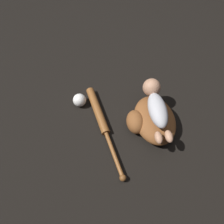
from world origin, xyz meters
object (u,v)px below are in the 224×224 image
baseball_glove (151,120)px  baseball_bat (100,118)px  baseball (79,100)px  baby_figure (156,104)px

baseball_glove → baseball_bat: size_ratio=0.55×
baseball_bat → baseball: size_ratio=7.47×
baseball_glove → baby_figure: baby_figure is taller
baseball_glove → baseball: 0.42m
baby_figure → baseball_glove: bearing=155.8°
baseball → baseball_glove: bearing=-116.1°
baby_figure → baseball: 0.43m
baby_figure → baseball_bat: baby_figure is taller
baseball_glove → baby_figure: (0.04, -0.02, 0.09)m
baseball_glove → baseball: bearing=63.9°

